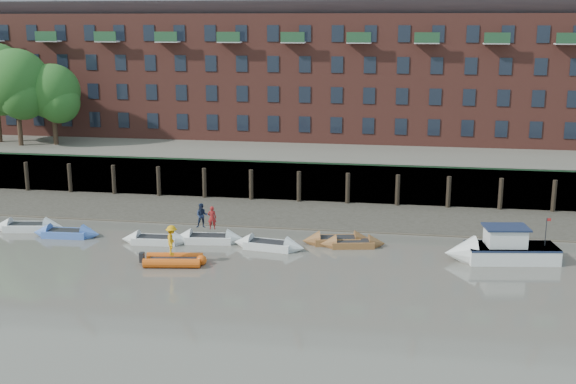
% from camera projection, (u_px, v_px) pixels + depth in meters
% --- Properties ---
extents(ground, '(220.00, 220.00, 0.00)m').
position_uv_depth(ground, '(202.00, 299.00, 38.76)').
color(ground, '#605B51').
rests_on(ground, ground).
extents(foreshore, '(110.00, 8.00, 0.50)m').
position_uv_depth(foreshore, '(266.00, 213.00, 56.03)').
color(foreshore, '#3D382F').
rests_on(foreshore, ground).
extents(mud_band, '(110.00, 1.60, 0.10)m').
position_uv_depth(mud_band, '(257.00, 225.00, 52.77)').
color(mud_band, '#4C4336').
rests_on(mud_band, ground).
extents(river_wall, '(110.00, 1.23, 3.30)m').
position_uv_depth(river_wall, '(276.00, 181.00, 59.87)').
color(river_wall, '#2D2A26').
rests_on(river_wall, ground).
extents(bank_terrace, '(110.00, 28.00, 3.20)m').
position_uv_depth(bank_terrace, '(300.00, 152.00, 72.93)').
color(bank_terrace, '#5E594D').
rests_on(bank_terrace, ground).
extents(apartment_terrace, '(80.60, 15.56, 20.98)m').
position_uv_depth(apartment_terrace, '(302.00, 38.00, 71.28)').
color(apartment_terrace, brown).
rests_on(apartment_terrace, bank_terrace).
extents(tree_cluster, '(11.76, 7.74, 9.40)m').
position_uv_depth(tree_cluster, '(14.00, 82.00, 66.97)').
color(tree_cluster, '#3A281C').
rests_on(tree_cluster, bank_terrace).
extents(rowboat_0, '(5.16, 2.24, 1.45)m').
position_uv_depth(rowboat_0, '(28.00, 227.00, 51.37)').
color(rowboat_0, silver).
rests_on(rowboat_0, ground).
extents(rowboat_1, '(4.81, 1.62, 1.38)m').
position_uv_depth(rowboat_1, '(66.00, 233.00, 49.86)').
color(rowboat_1, '#456CC3').
rests_on(rowboat_1, ground).
extents(rowboat_2, '(4.70, 1.63, 1.34)m').
position_uv_depth(rowboat_2, '(155.00, 240.00, 48.41)').
color(rowboat_2, silver).
rests_on(rowboat_2, ground).
extents(rowboat_3, '(4.99, 1.90, 1.41)m').
position_uv_depth(rowboat_3, '(209.00, 239.00, 48.62)').
color(rowboat_3, silver).
rests_on(rowboat_3, ground).
extents(rowboat_4, '(5.00, 2.08, 1.41)m').
position_uv_depth(rowboat_4, '(269.00, 245.00, 47.24)').
color(rowboat_4, silver).
rests_on(rowboat_4, ground).
extents(rowboat_5, '(4.88, 2.29, 1.36)m').
position_uv_depth(rowboat_5, '(337.00, 240.00, 48.28)').
color(rowboat_5, brown).
rests_on(rowboat_5, ground).
extents(rowboat_6, '(4.49, 2.05, 1.26)m').
position_uv_depth(rowboat_6, '(352.00, 244.00, 47.63)').
color(rowboat_6, brown).
rests_on(rowboat_6, ground).
extents(rib_tender, '(3.89, 2.27, 0.66)m').
position_uv_depth(rib_tender, '(176.00, 260.00, 44.18)').
color(rib_tender, '#D04F0F').
rests_on(rib_tender, ground).
extents(motor_launch, '(7.16, 3.26, 2.85)m').
position_uv_depth(motor_launch, '(493.00, 250.00, 44.75)').
color(motor_launch, silver).
rests_on(motor_launch, ground).
extents(person_rower_a, '(0.64, 0.49, 1.59)m').
position_uv_depth(person_rower_a, '(212.00, 218.00, 48.17)').
color(person_rower_a, maroon).
rests_on(person_rower_a, rowboat_3).
extents(person_rower_b, '(0.93, 0.79, 1.68)m').
position_uv_depth(person_rower_b, '(202.00, 216.00, 48.51)').
color(person_rower_b, '#19233F').
rests_on(person_rower_b, rowboat_3).
extents(person_rib_crew, '(0.97, 1.34, 1.87)m').
position_uv_depth(person_rib_crew, '(172.00, 240.00, 43.91)').
color(person_rib_crew, orange).
rests_on(person_rib_crew, rib_tender).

